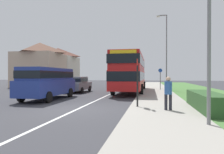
# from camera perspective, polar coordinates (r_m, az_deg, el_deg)

# --- Properties ---
(ground_plane) EXTENTS (120.00, 120.00, 0.00)m
(ground_plane) POSITION_cam_1_polar(r_m,az_deg,el_deg) (10.49, -9.86, -9.02)
(ground_plane) COLOR #38383D
(lane_marking_centre) EXTENTS (0.14, 60.00, 0.01)m
(lane_marking_centre) POSITION_cam_1_polar(r_m,az_deg,el_deg) (18.14, -0.83, -5.00)
(lane_marking_centre) COLOR silver
(lane_marking_centre) RESTS_ON ground_plane
(pavement_near_side) EXTENTS (3.20, 68.00, 0.12)m
(pavement_near_side) POSITION_cam_1_polar(r_m,az_deg,el_deg) (15.77, 12.82, -5.62)
(pavement_near_side) COLOR #9E998E
(pavement_near_side) RESTS_ON ground_plane
(grass_verge_seaward) EXTENTS (6.00, 68.00, 0.08)m
(grass_verge_seaward) POSITION_cam_1_polar(r_m,az_deg,el_deg) (16.49, 28.00, -5.47)
(grass_verge_seaward) COLOR #477538
(grass_verge_seaward) RESTS_ON ground_plane
(roadside_hedge) EXTENTS (1.10, 4.39, 0.90)m
(roadside_hedge) POSITION_cam_1_polar(r_m,az_deg,el_deg) (10.68, 25.24, -6.45)
(roadside_hedge) COLOR #2D5128
(roadside_hedge) RESTS_ON ground_plane
(double_decker_bus) EXTENTS (2.80, 11.40, 3.70)m
(double_decker_bus) POSITION_cam_1_polar(r_m,az_deg,el_deg) (20.64, 5.26, 1.61)
(double_decker_bus) COLOR red
(double_decker_bus) RESTS_ON ground_plane
(parked_van_blue) EXTENTS (2.11, 5.55, 2.25)m
(parked_van_blue) POSITION_cam_1_polar(r_m,az_deg,el_deg) (15.17, -17.63, -1.04)
(parked_van_blue) COLOR navy
(parked_van_blue) RESTS_ON ground_plane
(parked_car_grey) EXTENTS (1.95, 4.06, 1.60)m
(parked_car_grey) POSITION_cam_1_polar(r_m,az_deg,el_deg) (20.79, -9.77, -1.88)
(parked_car_grey) COLOR slate
(parked_car_grey) RESTS_ON ground_plane
(pedestrian_at_stop) EXTENTS (0.34, 0.34, 1.67)m
(pedestrian_at_stop) POSITION_cam_1_polar(r_m,az_deg,el_deg) (9.69, 15.63, -4.01)
(pedestrian_at_stop) COLOR #23232D
(pedestrian_at_stop) RESTS_ON ground_plane
(bus_stop_sign) EXTENTS (0.09, 0.52, 2.60)m
(bus_stop_sign) POSITION_cam_1_polar(r_m,az_deg,el_deg) (10.44, 7.22, -0.57)
(bus_stop_sign) COLOR black
(bus_stop_sign) RESTS_ON ground_plane
(cycle_route_sign) EXTENTS (0.44, 0.08, 2.52)m
(cycle_route_sign) POSITION_cam_1_polar(r_m,az_deg,el_deg) (23.64, 13.53, -0.29)
(cycle_route_sign) COLOR slate
(cycle_route_sign) RESTS_ON ground_plane
(street_lamp_mid) EXTENTS (1.14, 0.20, 8.36)m
(street_lamp_mid) POSITION_cam_1_polar(r_m,az_deg,el_deg) (22.99, 14.96, 7.97)
(street_lamp_mid) COLOR slate
(street_lamp_mid) RESTS_ON ground_plane
(house_terrace_far_side) EXTENTS (6.11, 11.98, 6.64)m
(house_terrace_far_side) POSITION_cam_1_polar(r_m,az_deg,el_deg) (34.70, -17.24, 3.07)
(house_terrace_far_side) COLOR #C1A88E
(house_terrace_far_side) RESTS_ON ground_plane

